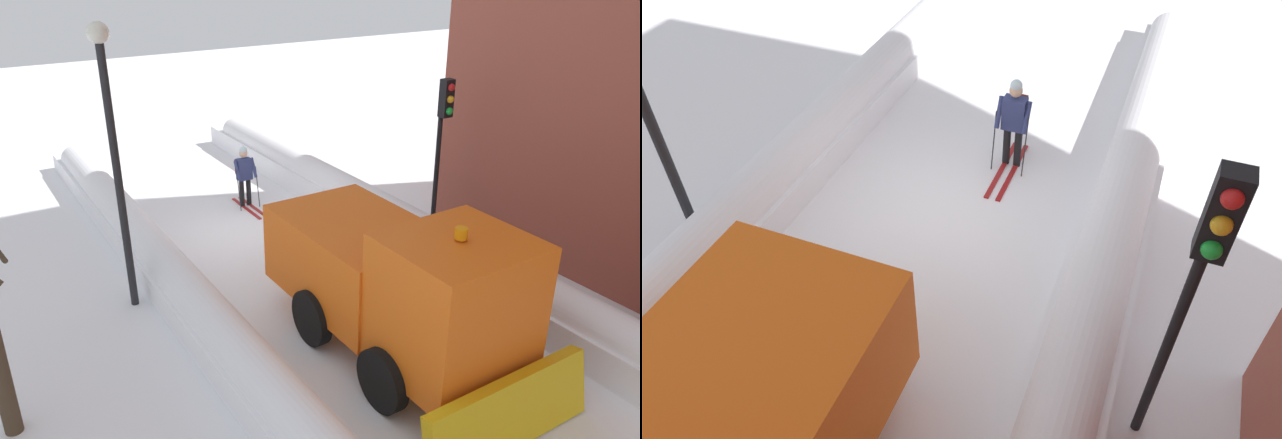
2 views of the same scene
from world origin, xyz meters
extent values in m
cube|color=orange|center=(0.11, 5.13, 1.40)|extent=(2.30, 3.40, 1.60)
cube|color=orange|center=(0.11, 7.83, 1.75)|extent=(2.20, 2.00, 2.30)
cube|color=black|center=(0.11, 8.79, 2.26)|extent=(1.85, 0.06, 1.01)
cube|color=gold|center=(0.11, 9.18, 0.55)|extent=(3.20, 0.46, 1.13)
cylinder|color=orange|center=(0.11, 7.83, 3.02)|extent=(0.20, 0.20, 0.18)
cylinder|color=black|center=(-1.04, 7.53, 0.55)|extent=(0.25, 1.10, 1.10)
cylinder|color=black|center=(1.26, 7.53, 0.55)|extent=(0.25, 1.10, 1.10)
cylinder|color=black|center=(-1.04, 5.33, 0.55)|extent=(0.25, 1.10, 1.10)
cylinder|color=black|center=(1.26, 5.33, 0.55)|extent=(0.25, 1.10, 1.10)
cylinder|color=black|center=(-0.80, -1.59, 0.41)|extent=(0.14, 0.14, 0.82)
cylinder|color=black|center=(-0.58, -1.59, 0.41)|extent=(0.14, 0.14, 0.82)
cube|color=navy|center=(-0.69, -1.59, 1.13)|extent=(0.42, 0.26, 0.62)
cube|color=#591E19|center=(-0.69, -1.80, 1.16)|extent=(0.32, 0.16, 0.44)
sphere|color=tan|center=(-0.69, -1.59, 1.60)|extent=(0.24, 0.24, 0.24)
sphere|color=silver|center=(-0.69, -1.59, 1.70)|extent=(0.22, 0.22, 0.22)
cylinder|color=navy|center=(-0.95, -1.49, 1.16)|extent=(0.09, 0.33, 0.56)
cylinder|color=navy|center=(-0.43, -1.49, 1.16)|extent=(0.09, 0.33, 0.56)
cube|color=maroon|center=(-0.80, -1.34, 0.01)|extent=(0.09, 1.80, 0.03)
cube|color=maroon|center=(-0.58, -1.34, 0.01)|extent=(0.09, 1.80, 0.03)
cylinder|color=#262628|center=(-0.99, -1.37, 0.60)|extent=(0.02, 0.19, 1.19)
cylinder|color=#262628|center=(-0.39, -1.37, 0.60)|extent=(0.02, 0.19, 1.19)
cylinder|color=black|center=(-3.80, 3.04, 1.64)|extent=(0.12, 0.12, 3.28)
cube|color=black|center=(-3.80, 3.18, 3.73)|extent=(0.28, 0.24, 0.90)
sphere|color=red|center=(-3.80, 3.31, 4.01)|extent=(0.18, 0.18, 0.18)
sphere|color=gold|center=(-3.80, 3.31, 3.73)|extent=(0.18, 0.18, 0.18)
sphere|color=green|center=(-3.80, 3.31, 3.45)|extent=(0.18, 0.18, 0.18)
cylinder|color=black|center=(3.74, 2.12, 2.71)|extent=(0.16, 0.16, 5.43)
sphere|color=silver|center=(3.74, 2.12, 5.61)|extent=(0.40, 0.40, 0.40)
camera|label=1|loc=(6.49, 13.96, 7.03)|focal=35.02mm
camera|label=2|loc=(-3.10, 7.30, 7.00)|focal=33.41mm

